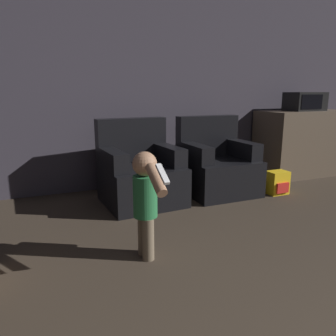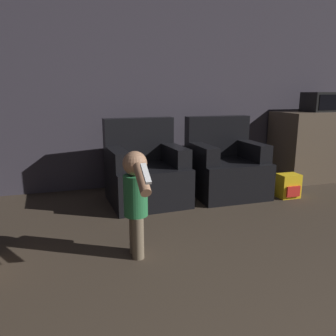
{
  "view_description": "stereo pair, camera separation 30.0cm",
  "coord_description": "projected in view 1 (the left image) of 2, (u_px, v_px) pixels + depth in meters",
  "views": [
    {
      "loc": [
        -1.28,
        0.48,
        1.19
      ],
      "look_at": [
        -0.13,
        3.18,
        0.52
      ],
      "focal_mm": 35.0,
      "sensor_mm": 36.0,
      "label": 1
    },
    {
      "loc": [
        -1.0,
        0.38,
        1.19
      ],
      "look_at": [
        -0.13,
        3.18,
        0.52
      ],
      "focal_mm": 35.0,
      "sensor_mm": 36.0,
      "label": 2
    }
  ],
  "objects": [
    {
      "name": "kitchen_counter",
      "position": [
        303.0,
        143.0,
        4.83
      ],
      "size": [
        1.35,
        0.64,
        0.94
      ],
      "color": "brown",
      "rests_on": "ground_plane"
    },
    {
      "name": "wall_back",
      "position": [
        136.0,
        84.0,
        4.07
      ],
      "size": [
        8.4,
        0.05,
        2.6
      ],
      "color": "#3D3842",
      "rests_on": "ground_plane"
    },
    {
      "name": "toy_backpack",
      "position": [
        278.0,
        183.0,
        3.92
      ],
      "size": [
        0.24,
        0.2,
        0.28
      ],
      "color": "yellow",
      "rests_on": "ground_plane"
    },
    {
      "name": "armchair_right",
      "position": [
        217.0,
        166.0,
        3.96
      ],
      "size": [
        0.8,
        0.76,
        0.91
      ],
      "rotation": [
        0.0,
        0.0,
        -0.0
      ],
      "color": "black",
      "rests_on": "ground_plane"
    },
    {
      "name": "armchair_left",
      "position": [
        140.0,
        174.0,
        3.59
      ],
      "size": [
        0.85,
        0.81,
        0.91
      ],
      "rotation": [
        0.0,
        0.0,
        0.06
      ],
      "color": "black",
      "rests_on": "ground_plane"
    },
    {
      "name": "microwave",
      "position": [
        305.0,
        102.0,
        4.68
      ],
      "size": [
        0.54,
        0.34,
        0.26
      ],
      "color": "black",
      "rests_on": "kitchen_counter"
    },
    {
      "name": "person_toddler",
      "position": [
        146.0,
        197.0,
        2.33
      ],
      "size": [
        0.17,
        0.55,
        0.79
      ],
      "rotation": [
        0.0,
        0.0,
        1.59
      ],
      "color": "brown",
      "rests_on": "ground_plane"
    }
  ]
}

